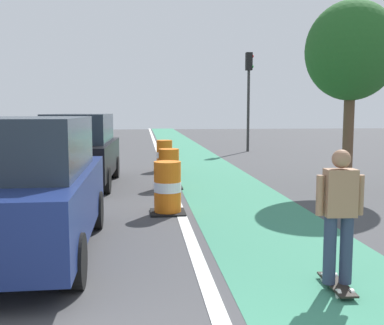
{
  "coord_description": "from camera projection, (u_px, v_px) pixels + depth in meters",
  "views": [
    {
      "loc": [
        0.14,
        -2.66,
        2.14
      ],
      "look_at": [
        1.11,
        6.42,
        1.1
      ],
      "focal_mm": 42.85,
      "sensor_mm": 36.0,
      "label": 1
    }
  ],
  "objects": [
    {
      "name": "traffic_barrel_mid",
      "position": [
        169.0,
        169.0,
        12.63
      ],
      "size": [
        0.73,
        0.73,
        1.09
      ],
      "color": "orange",
      "rests_on": "ground"
    },
    {
      "name": "street_tree_sidewalk",
      "position": [
        351.0,
        52.0,
        12.01
      ],
      "size": [
        2.4,
        2.4,
        5.0
      ],
      "color": "brown",
      "rests_on": "ground"
    },
    {
      "name": "parked_suv_nearest",
      "position": [
        28.0,
        186.0,
        6.72
      ],
      "size": [
        1.96,
        4.62,
        2.04
      ],
      "color": "navy",
      "rests_on": "ground"
    },
    {
      "name": "traffic_light_corner",
      "position": [
        249.0,
        84.0,
        23.65
      ],
      "size": [
        0.41,
        0.32,
        5.1
      ],
      "color": "#2D2D2D",
      "rests_on": "ground"
    },
    {
      "name": "parked_suv_second",
      "position": [
        81.0,
        149.0,
        13.06
      ],
      "size": [
        2.01,
        4.64,
        2.04
      ],
      "color": "black",
      "rests_on": "ground"
    },
    {
      "name": "bike_lane_strip",
      "position": [
        213.0,
        176.0,
        14.96
      ],
      "size": [
        2.5,
        80.0,
        0.01
      ],
      "primitive_type": "cube",
      "color": "#387F60",
      "rests_on": "ground"
    },
    {
      "name": "lane_divider_stripe",
      "position": [
        167.0,
        177.0,
        14.8
      ],
      "size": [
        0.2,
        80.0,
        0.01
      ],
      "primitive_type": "cube",
      "color": "silver",
      "rests_on": "ground"
    },
    {
      "name": "skateboarder_on_lane",
      "position": [
        339.0,
        215.0,
        5.4
      ],
      "size": [
        0.57,
        0.81,
        1.69
      ],
      "color": "black",
      "rests_on": "ground"
    },
    {
      "name": "traffic_barrel_back",
      "position": [
        164.0,
        156.0,
        16.3
      ],
      "size": [
        0.73,
        0.73,
        1.09
      ],
      "color": "orange",
      "rests_on": "ground"
    },
    {
      "name": "traffic_barrel_front",
      "position": [
        168.0,
        188.0,
        9.51
      ],
      "size": [
        0.73,
        0.73,
        1.09
      ],
      "color": "orange",
      "rests_on": "ground"
    }
  ]
}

